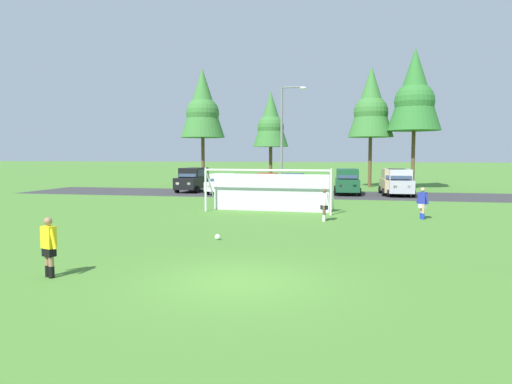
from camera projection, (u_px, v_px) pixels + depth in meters
ground_plane at (302, 213)px, 27.00m from camera, size 400.00×400.00×0.00m
parking_lot_strip at (319, 194)px, 39.62m from camera, size 52.00×8.40×0.01m
soccer_ball at (218, 237)px, 18.45m from camera, size 0.22×0.22×0.22m
soccer_goal at (269, 190)px, 27.62m from camera, size 7.50×2.27×2.57m
referee at (49, 247)px, 12.72m from camera, size 0.69×0.40×1.64m
player_striker_near at (324, 205)px, 23.63m from camera, size 0.52×0.64×1.64m
player_defender_far at (422, 203)px, 24.33m from camera, size 0.61×0.55×1.64m
parked_car_slot_far_left at (193, 179)px, 42.62m from camera, size 2.28×4.67×2.16m
parked_car_slot_left at (223, 183)px, 40.50m from camera, size 2.19×4.28×1.72m
parked_car_slot_center_left at (267, 183)px, 41.31m from camera, size 2.25×4.31×1.72m
parked_car_slot_center at (292, 184)px, 40.40m from camera, size 2.20×4.29×1.72m
parked_car_slot_center_right at (347, 181)px, 39.76m from camera, size 2.33×4.70×2.16m
parked_car_slot_right at (394, 181)px, 39.30m from camera, size 2.30×4.68×2.16m
parked_car_slot_far_right at (399, 182)px, 38.52m from camera, size 2.19×4.63×2.16m
tree_left_edge at (203, 105)px, 49.66m from camera, size 4.64×4.64×12.38m
tree_mid_left at (271, 121)px, 50.55m from camera, size 3.78×3.78×10.09m
tree_center_back at (371, 104)px, 48.34m from camera, size 4.64×4.64×12.37m
tree_mid_right at (415, 92)px, 46.04m from camera, size 5.13×5.13×13.69m
street_lamp at (284, 141)px, 35.78m from camera, size 2.00×0.32×8.47m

